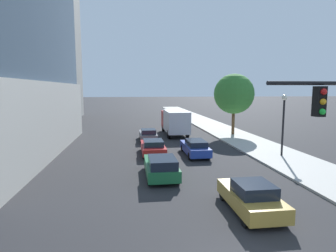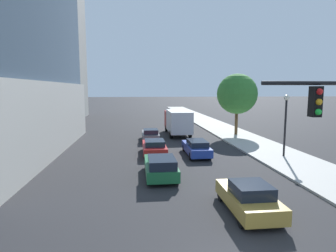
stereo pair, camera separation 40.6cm
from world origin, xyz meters
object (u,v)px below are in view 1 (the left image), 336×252
Objects in this scene: car_green at (161,166)px; car_red at (153,147)px; construction_building at (39,28)px; car_gold at (251,197)px; box_truck at (175,121)px; street_lamp at (284,115)px; car_gray at (148,135)px; car_blue at (195,147)px; street_tree at (234,94)px.

car_red is at bearing 90.00° from car_green.
car_gold is at bearing -63.94° from construction_building.
box_truck reaches higher than car_gold.
construction_building is 7.99× the size of car_green.
car_gray is at bearing 139.45° from street_lamp.
car_gold is at bearing -90.00° from box_truck.
car_blue reaches higher than car_red.
car_gray is (17.96, -25.34, -15.92)m from construction_building.
construction_building is 34.90m from car_gray.
construction_building is 8.23× the size of car_gray.
car_gold is at bearing -73.68° from car_red.
car_blue is (21.47, -32.65, -15.92)m from construction_building.
construction_building reaches higher than car_blue.
construction_building is at bearing 134.73° from box_truck.
car_gray is 18.91m from car_gold.
car_gray is 0.58× the size of box_truck.
street_tree is (-0.00, 11.24, 1.52)m from street_lamp.
street_tree is at bearing 12.46° from car_gray.
construction_building is at bearing 119.38° from car_red.
car_gray is 13.01m from car_green.
car_red is (-10.44, 2.37, -2.81)m from street_lamp.
car_red is at bearing 167.19° from street_lamp.
car_blue is 11.27m from car_gold.
construction_building is 42.19m from car_blue.
box_truck is at bearing 118.79° from street_lamp.
street_tree is 1.58× the size of car_red.
street_lamp is 11.34m from street_tree.
street_tree reaches higher than car_green.
street_tree is 11.53m from car_gray.
box_truck is (3.52, 3.66, 1.05)m from car_gray.
street_lamp is 7.64m from car_blue.
street_lamp reaches higher than car_green.
car_green is (-3.52, 5.57, 0.03)m from car_gold.
car_gold is at bearing -57.72° from car_green.
car_gold reaches higher than car_gray.
street_lamp is 11.07m from car_red.
car_red is at bearing -139.66° from street_tree.
street_tree is at bearing 55.73° from car_green.
car_gold is at bearing -79.27° from car_gray.
street_tree is 19.02m from car_green.
car_blue is 6.70m from car_green.
car_blue is 1.01× the size of car_green.
box_truck is at bearing 46.12° from car_gray.
street_lamp is 0.69× the size of street_tree.
street_lamp is 12.19m from car_gold.
car_blue is at bearing -125.73° from street_tree.
car_gold is (21.47, -43.92, -15.91)m from construction_building.
construction_building reaches higher than car_gray.
car_gold is 0.54× the size of box_truck.
street_lamp is at bearing -13.19° from car_blue.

